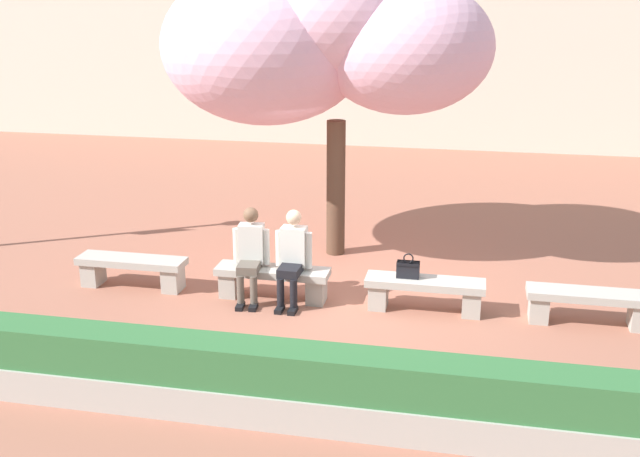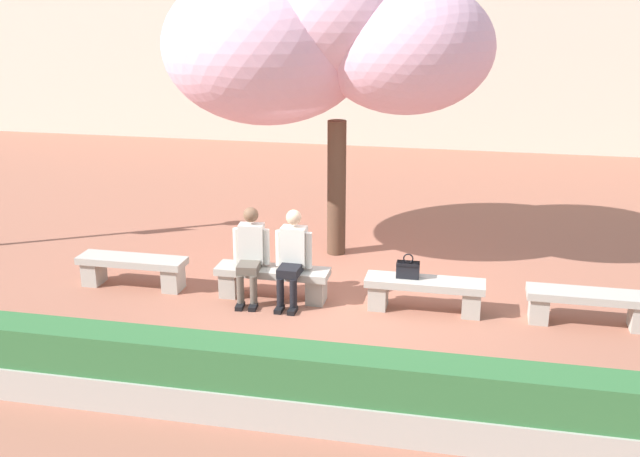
{
  "view_description": "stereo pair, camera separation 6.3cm",
  "coord_description": "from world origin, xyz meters",
  "px_view_note": "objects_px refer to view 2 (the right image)",
  "views": [
    {
      "loc": [
        1.53,
        -9.3,
        4.09
      ],
      "look_at": [
        -0.42,
        0.2,
        1.0
      ],
      "focal_mm": 42.0,
      "sensor_mm": 36.0,
      "label": 1
    },
    {
      "loc": [
        1.6,
        -9.29,
        4.09
      ],
      "look_at": [
        -0.42,
        0.2,
        1.0
      ],
      "focal_mm": 42.0,
      "sensor_mm": 36.0,
      "label": 2
    }
  ],
  "objects_px": {
    "person_seated_right": "(292,254)",
    "handbag": "(408,268)",
    "cherry_tree_main": "(321,38)",
    "stone_bench_center": "(425,290)",
    "stone_bench_west_end": "(132,267)",
    "stone_bench_near_east": "(590,303)",
    "person_seated_left": "(250,251)",
    "stone_bench_near_west": "(273,278)"
  },
  "relations": [
    {
      "from": "person_seated_right",
      "to": "handbag",
      "type": "height_order",
      "value": "person_seated_right"
    },
    {
      "from": "person_seated_right",
      "to": "cherry_tree_main",
      "type": "bearing_deg",
      "value": 90.83
    },
    {
      "from": "stone_bench_center",
      "to": "person_seated_right",
      "type": "distance_m",
      "value": 1.84
    },
    {
      "from": "stone_bench_west_end",
      "to": "handbag",
      "type": "distance_m",
      "value": 3.96
    },
    {
      "from": "person_seated_right",
      "to": "stone_bench_near_east",
      "type": "bearing_deg",
      "value": 0.79
    },
    {
      "from": "person_seated_left",
      "to": "cherry_tree_main",
      "type": "height_order",
      "value": "cherry_tree_main"
    },
    {
      "from": "cherry_tree_main",
      "to": "stone_bench_near_west",
      "type": "bearing_deg",
      "value": -97.99
    },
    {
      "from": "stone_bench_west_end",
      "to": "person_seated_left",
      "type": "relative_size",
      "value": 1.22
    },
    {
      "from": "person_seated_left",
      "to": "person_seated_right",
      "type": "distance_m",
      "value": 0.59
    },
    {
      "from": "stone_bench_near_east",
      "to": "handbag",
      "type": "relative_size",
      "value": 4.65
    },
    {
      "from": "stone_bench_near_east",
      "to": "handbag",
      "type": "bearing_deg",
      "value": 179.39
    },
    {
      "from": "stone_bench_west_end",
      "to": "stone_bench_near_west",
      "type": "relative_size",
      "value": 1.0
    },
    {
      "from": "cherry_tree_main",
      "to": "person_seated_right",
      "type": "bearing_deg",
      "value": -89.17
    },
    {
      "from": "person_seated_left",
      "to": "handbag",
      "type": "xyz_separation_m",
      "value": [
        2.15,
        0.08,
        -0.12
      ]
    },
    {
      "from": "stone_bench_near_east",
      "to": "handbag",
      "type": "distance_m",
      "value": 2.34
    },
    {
      "from": "stone_bench_center",
      "to": "cherry_tree_main",
      "type": "height_order",
      "value": "cherry_tree_main"
    },
    {
      "from": "stone_bench_near_west",
      "to": "person_seated_left",
      "type": "relative_size",
      "value": 1.22
    },
    {
      "from": "stone_bench_near_west",
      "to": "person_seated_left",
      "type": "distance_m",
      "value": 0.5
    },
    {
      "from": "person_seated_left",
      "to": "person_seated_right",
      "type": "bearing_deg",
      "value": -0.04
    },
    {
      "from": "stone_bench_center",
      "to": "person_seated_left",
      "type": "bearing_deg",
      "value": -178.72
    },
    {
      "from": "handbag",
      "to": "cherry_tree_main",
      "type": "height_order",
      "value": "cherry_tree_main"
    },
    {
      "from": "stone_bench_near_east",
      "to": "person_seated_left",
      "type": "height_order",
      "value": "person_seated_left"
    },
    {
      "from": "person_seated_left",
      "to": "person_seated_right",
      "type": "relative_size",
      "value": 1.0
    },
    {
      "from": "handbag",
      "to": "stone_bench_west_end",
      "type": "bearing_deg",
      "value": -179.64
    },
    {
      "from": "stone_bench_near_west",
      "to": "person_seated_left",
      "type": "height_order",
      "value": "person_seated_left"
    },
    {
      "from": "stone_bench_west_end",
      "to": "person_seated_right",
      "type": "xyz_separation_m",
      "value": [
        2.39,
        -0.05,
        0.4
      ]
    },
    {
      "from": "person_seated_left",
      "to": "handbag",
      "type": "relative_size",
      "value": 3.81
    },
    {
      "from": "stone_bench_center",
      "to": "person_seated_left",
      "type": "distance_m",
      "value": 2.42
    },
    {
      "from": "stone_bench_near_west",
      "to": "handbag",
      "type": "height_order",
      "value": "handbag"
    },
    {
      "from": "stone_bench_near_west",
      "to": "person_seated_right",
      "type": "bearing_deg",
      "value": -10.17
    },
    {
      "from": "stone_bench_near_west",
      "to": "cherry_tree_main",
      "type": "bearing_deg",
      "value": 82.01
    },
    {
      "from": "stone_bench_near_east",
      "to": "stone_bench_west_end",
      "type": "bearing_deg",
      "value": 180.0
    },
    {
      "from": "stone_bench_near_west",
      "to": "stone_bench_west_end",
      "type": "bearing_deg",
      "value": 180.0
    },
    {
      "from": "handbag",
      "to": "stone_bench_center",
      "type": "bearing_deg",
      "value": -6.06
    },
    {
      "from": "handbag",
      "to": "cherry_tree_main",
      "type": "relative_size",
      "value": 0.07
    },
    {
      "from": "stone_bench_near_west",
      "to": "stone_bench_near_east",
      "type": "bearing_deg",
      "value": 0.0
    },
    {
      "from": "stone_bench_near_west",
      "to": "stone_bench_near_east",
      "type": "height_order",
      "value": "same"
    },
    {
      "from": "stone_bench_center",
      "to": "handbag",
      "type": "relative_size",
      "value": 4.65
    },
    {
      "from": "person_seated_right",
      "to": "stone_bench_center",
      "type": "bearing_deg",
      "value": 1.71
    },
    {
      "from": "stone_bench_center",
      "to": "person_seated_right",
      "type": "height_order",
      "value": "person_seated_right"
    },
    {
      "from": "stone_bench_near_west",
      "to": "cherry_tree_main",
      "type": "distance_m",
      "value": 3.68
    },
    {
      "from": "stone_bench_west_end",
      "to": "stone_bench_near_west",
      "type": "bearing_deg",
      "value": 0.0
    }
  ]
}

